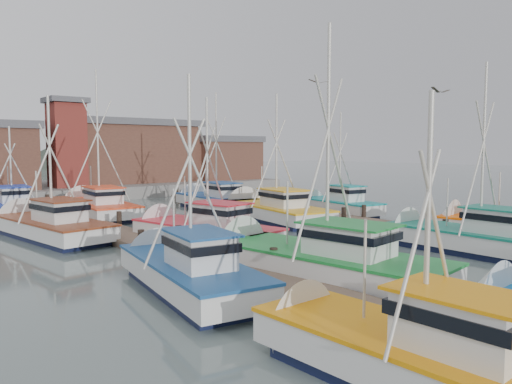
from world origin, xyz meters
TOP-DOWN VIEW (x-y plane):
  - ground at (0.00, 0.00)m, footprint 260.00×260.00m
  - dock_left at (-7.00, 4.04)m, footprint 2.30×46.00m
  - dock_right at (7.00, 4.04)m, footprint 2.30×46.00m
  - quay at (0.00, 37.00)m, footprint 44.00×16.00m
  - shed_center at (6.00, 37.00)m, footprint 14.84×9.54m
  - shed_right at (17.00, 34.00)m, footprint 8.48×6.36m
  - lookout_tower at (-2.00, 33.00)m, footprint 3.60×3.60m
  - boat_2 at (-9.52, -9.98)m, footprint 2.79×8.00m
  - boat_4 at (-4.70, -2.61)m, footprint 4.52×10.46m
  - boat_5 at (4.33, -4.01)m, footprint 3.83×9.08m
  - boat_6 at (-9.35, -1.08)m, footprint 3.89×8.79m
  - boat_8 at (-4.44, 5.75)m, footprint 4.44×9.38m
  - boat_9 at (4.12, 10.02)m, footprint 4.86×10.77m
  - boat_10 at (-10.04, 12.46)m, footprint 4.30×10.05m
  - boat_11 at (9.83, 9.28)m, footprint 3.52×8.20m
  - boat_12 at (-4.49, 19.47)m, footprint 4.54×10.35m
  - boat_13 at (4.58, 17.85)m, footprint 4.06×9.68m
  - boat_14 at (-9.21, 23.89)m, footprint 3.71×9.44m
  - gull_near at (1.49, -4.19)m, footprint 1.55×0.64m
  - gull_far at (4.66, 6.09)m, footprint 1.55×0.62m

SIDE VIEW (x-z plane):
  - ground at x=0.00m, z-range 0.00..0.00m
  - dock_left at x=-7.00m, z-range -0.54..0.96m
  - dock_right at x=7.00m, z-range -0.54..0.96m
  - quay at x=0.00m, z-range 0.00..1.20m
  - boat_2 at x=-9.52m, z-range -2.64..3.99m
  - boat_14 at x=-9.21m, z-range -2.98..4.34m
  - boat_8 at x=-4.44m, z-range -3.44..4.79m
  - boat_11 at x=9.83m, z-range -3.40..4.76m
  - boat_6 at x=-9.35m, z-range -3.33..4.69m
  - boat_10 at x=-10.04m, z-range -3.62..4.98m
  - boat_9 at x=4.12m, z-range -4.09..5.45m
  - boat_5 at x=4.33m, z-range -4.11..5.48m
  - boat_13 at x=4.58m, z-range -4.40..5.77m
  - boat_4 at x=-4.70m, z-range -4.49..5.86m
  - boat_12 at x=-4.49m, z-range -5.01..6.39m
  - shed_right at x=17.00m, z-range 1.24..6.44m
  - shed_center at x=6.00m, z-range 1.24..8.14m
  - lookout_tower at x=-2.00m, z-range 1.30..9.80m
  - gull_near at x=1.49m, z-range 7.24..7.48m
  - gull_far at x=4.66m, z-range 8.92..9.16m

